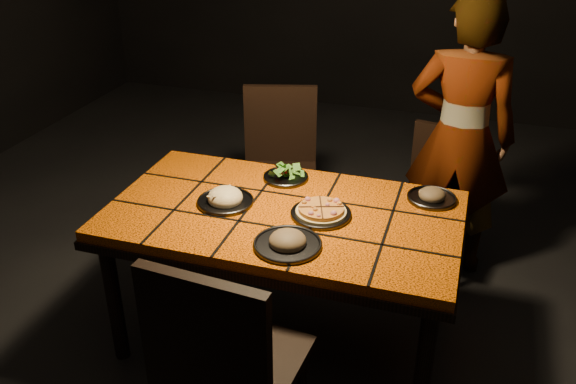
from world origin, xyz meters
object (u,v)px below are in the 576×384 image
(chair_far_right, at_px, (437,191))
(plate_pizza, at_px, (321,212))
(dining_table, at_px, (284,225))
(chair_far_left, at_px, (280,157))
(diner, at_px, (460,137))
(plate_pasta, at_px, (225,199))
(chair_near, at_px, (224,362))

(chair_far_right, bearing_deg, plate_pizza, -105.01)
(dining_table, distance_m, plate_pizza, 0.20)
(dining_table, height_order, plate_pizza, plate_pizza)
(chair_far_left, bearing_deg, diner, -13.19)
(chair_far_right, bearing_deg, diner, 43.31)
(chair_far_left, relative_size, plate_pizza, 3.39)
(chair_far_left, bearing_deg, dining_table, -86.29)
(dining_table, distance_m, plate_pasta, 0.30)
(dining_table, relative_size, chair_far_left, 1.64)
(dining_table, xyz_separation_m, plate_pizza, (0.18, 0.01, 0.10))
(chair_far_left, xyz_separation_m, chair_far_right, (0.96, -0.01, -0.07))
(dining_table, relative_size, plate_pasta, 6.11)
(diner, bearing_deg, chair_near, 72.26)
(chair_near, relative_size, diner, 0.63)
(plate_pizza, height_order, plate_pasta, plate_pasta)
(chair_near, bearing_deg, diner, -105.70)
(chair_near, xyz_separation_m, diner, (0.67, 1.80, 0.22))
(dining_table, xyz_separation_m, chair_far_right, (0.63, 0.92, -0.18))
(dining_table, distance_m, chair_near, 0.84)
(chair_far_left, xyz_separation_m, plate_pizza, (0.50, -0.92, 0.20))
(diner, bearing_deg, dining_table, 56.16)
(plate_pizza, xyz_separation_m, plate_pasta, (-0.46, -0.02, 0.01))
(dining_table, bearing_deg, plate_pizza, 2.51)
(chair_far_left, height_order, diner, diner)
(chair_far_left, relative_size, chair_far_right, 1.15)
(dining_table, xyz_separation_m, diner, (0.72, 0.97, 0.14))
(chair_far_left, bearing_deg, plate_pasta, -102.96)
(diner, bearing_deg, chair_far_right, 34.38)
(plate_pizza, bearing_deg, chair_near, -98.71)
(dining_table, distance_m, chair_far_left, 0.99)
(plate_pizza, distance_m, plate_pasta, 0.46)
(chair_near, relative_size, plate_pasta, 3.89)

